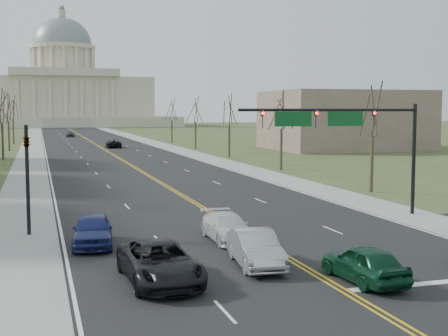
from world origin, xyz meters
TOP-DOWN VIEW (x-y plane):
  - ground at (0.00, 0.00)m, footprint 600.00×600.00m
  - road at (0.00, 110.00)m, footprint 20.00×380.00m
  - cross_road at (0.00, 6.00)m, footprint 120.00×14.00m
  - sidewalk_left at (-12.00, 110.00)m, footprint 4.00×380.00m
  - sidewalk_right at (12.00, 110.00)m, footprint 4.00×380.00m
  - center_line at (0.00, 110.00)m, footprint 0.42×380.00m
  - edge_line_left at (-9.80, 110.00)m, footprint 0.15×380.00m
  - edge_line_right at (9.80, 110.00)m, footprint 0.15×380.00m
  - capitol at (0.00, 249.91)m, footprint 90.00×60.00m
  - signal_mast at (7.45, 13.50)m, footprint 12.12×0.44m
  - signal_left at (-11.50, 13.50)m, footprint 0.32×0.36m
  - tree_r_0 at (15.50, 24.00)m, footprint 3.74×3.74m
  - tree_r_1 at (15.50, 44.00)m, footprint 3.74×3.74m
  - tree_r_2 at (15.50, 64.00)m, footprint 3.74×3.74m
  - tree_l_2 at (-15.50, 68.00)m, footprint 3.96×3.96m
  - tree_r_3 at (15.50, 84.00)m, footprint 3.74×3.74m
  - tree_l_3 at (-15.50, 88.00)m, footprint 3.96×3.96m
  - tree_r_4 at (15.50, 104.00)m, footprint 3.74×3.74m
  - tree_l_4 at (-15.50, 108.00)m, footprint 3.96×3.96m
  - bldg_right_mass at (40.00, 76.00)m, footprint 25.00×20.00m
  - car_nb_inner_lead at (1.33, -0.10)m, footprint 2.08×4.52m
  - car_sb_inner_lead at (-1.94, 3.50)m, footprint 2.10×4.89m
  - car_sb_outer_lead at (-6.42, 2.14)m, footprint 2.89×5.86m
  - car_sb_inner_second at (-1.55, 9.00)m, footprint 1.99×4.83m
  - car_sb_outer_second at (-8.40, 9.63)m, footprint 2.39×4.93m
  - car_far_nb at (2.12, 91.19)m, footprint 2.64×5.46m
  - car_far_sb at (-3.15, 138.83)m, footprint 2.07×4.68m

SIDE VIEW (x-z plane):
  - ground at x=0.00m, z-range 0.00..0.00m
  - road at x=0.00m, z-range 0.00..0.01m
  - cross_road at x=0.00m, z-range 0.00..0.01m
  - sidewalk_left at x=-12.00m, z-range 0.00..0.03m
  - sidewalk_right at x=12.00m, z-range 0.00..0.03m
  - center_line at x=0.00m, z-range 0.01..0.02m
  - edge_line_left at x=-9.80m, z-range 0.01..0.02m
  - edge_line_right at x=9.80m, z-range 0.01..0.02m
  - car_sb_inner_second at x=-1.55m, z-range 0.01..1.41m
  - car_far_nb at x=2.12m, z-range 0.01..1.51m
  - car_nb_inner_lead at x=1.33m, z-range 0.01..1.51m
  - car_far_sb at x=-3.15m, z-range 0.01..1.58m
  - car_sb_inner_lead at x=-1.94m, z-range 0.01..1.58m
  - car_sb_outer_lead at x=-6.42m, z-range 0.01..1.61m
  - car_sb_outer_second at x=-8.40m, z-range 0.01..1.64m
  - signal_left at x=-11.50m, z-range 0.71..6.71m
  - bldg_right_mass at x=40.00m, z-range 0.00..10.00m
  - signal_mast at x=7.45m, z-range 2.16..9.36m
  - tree_r_0 at x=15.50m, z-range 2.30..10.80m
  - tree_r_1 at x=15.50m, z-range 2.30..10.80m
  - tree_r_2 at x=15.50m, z-range 2.30..10.80m
  - tree_r_3 at x=15.50m, z-range 2.30..10.80m
  - tree_r_4 at x=15.50m, z-range 2.30..10.80m
  - tree_l_2 at x=-15.50m, z-range 2.44..11.44m
  - tree_l_3 at x=-15.50m, z-range 2.44..11.44m
  - tree_l_4 at x=-15.50m, z-range 2.44..11.44m
  - capitol at x=0.00m, z-range -10.80..39.20m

